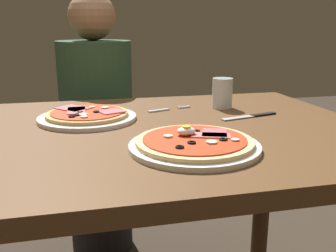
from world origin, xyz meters
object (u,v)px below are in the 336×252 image
Objects in this scene: water_glass_near at (222,95)px; fork at (166,109)px; diner_person at (98,135)px; knife at (253,116)px; dining_table at (140,168)px; pizza_across_left at (87,116)px; pizza_foreground at (195,144)px.

fork is at bearing 177.90° from water_glass_near.
knife is at bearing 124.27° from diner_person.
dining_table is 12.83× the size of water_glass_near.
pizza_across_left is 1.48× the size of knife.
pizza_across_left reaches higher than dining_table.
diner_person reaches higher than water_glass_near.
pizza_foreground is at bearing -118.68° from water_glass_near.
water_glass_near is 0.52× the size of knife.
diner_person is (-0.44, 0.65, -0.22)m from knife.
pizza_across_left is at bearing 124.31° from pizza_foreground.
pizza_foreground is 0.41m from fork.
dining_table is 1.09× the size of diner_person.
dining_table is at bearing 96.60° from diner_person.
pizza_across_left is 0.45m from water_glass_near.
fork is at bearing 147.75° from knife.
water_glass_near is 0.65× the size of fork.
diner_person reaches higher than pizza_foreground.
fork is (0.03, 0.41, -0.01)m from pizza_foreground.
pizza_foreground is 0.46m from water_glass_near.
diner_person is at bearing 101.02° from pizza_foreground.
pizza_foreground is 0.37m from knife.
fork is (0.25, 0.07, -0.01)m from pizza_across_left.
pizza_foreground is 0.95m from diner_person.
dining_table is at bearing -120.47° from fork.
pizza_across_left is 2.86× the size of water_glass_near.
pizza_across_left is 0.27m from fork.
knife is 0.81m from diner_person.
diner_person reaches higher than pizza_across_left.
pizza_foreground is at bearing 101.02° from diner_person.
fork reaches higher than dining_table.
water_glass_near is at bearing 108.05° from knife.
dining_table is at bearing -147.26° from water_glass_near.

